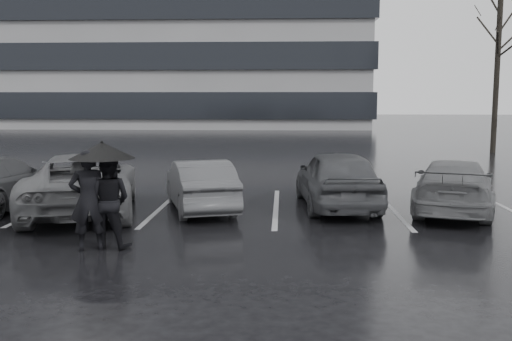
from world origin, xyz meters
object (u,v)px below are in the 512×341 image
at_px(car_main, 337,178).
at_px(car_west_b, 83,183).
at_px(pedestrian_right, 108,201).
at_px(tree_north, 497,64).
at_px(car_west_a, 200,185).
at_px(car_east, 454,186).
at_px(pedestrian_left, 88,200).

xyz_separation_m(car_main, car_west_b, (-5.98, -0.86, -0.02)).
bearing_deg(pedestrian_right, car_west_b, -56.08).
bearing_deg(tree_north, car_west_a, -129.34).
bearing_deg(tree_north, car_west_b, -134.26).
xyz_separation_m(car_west_a, car_east, (5.98, 0.06, 0.01)).
height_order(car_main, pedestrian_left, pedestrian_left).
xyz_separation_m(car_west_b, pedestrian_right, (1.56, -3.08, 0.15)).
relative_size(pedestrian_right, tree_north, 0.20).
height_order(car_west_b, pedestrian_right, pedestrian_right).
bearing_deg(pedestrian_right, car_main, -131.27).
xyz_separation_m(car_main, car_east, (2.69, -0.39, -0.10)).
xyz_separation_m(pedestrian_left, tree_north, (13.63, 18.58, 3.36)).
height_order(car_east, pedestrian_left, pedestrian_left).
height_order(pedestrian_right, tree_north, tree_north).
bearing_deg(car_main, car_west_b, 3.60).
xyz_separation_m(car_main, tree_north, (8.92, 14.43, 3.53)).
bearing_deg(car_west_a, pedestrian_right, 54.69).
relative_size(car_main, pedestrian_right, 2.48).
height_order(pedestrian_left, pedestrian_right, pedestrian_left).
xyz_separation_m(car_east, pedestrian_right, (-7.11, -3.54, 0.23)).
height_order(car_west_a, tree_north, tree_north).
bearing_deg(car_west_b, car_west_a, 174.96).
bearing_deg(car_main, pedestrian_left, 36.82).
xyz_separation_m(car_west_a, car_west_b, (-2.70, -0.40, 0.09)).
xyz_separation_m(car_east, pedestrian_left, (-7.40, -3.75, 0.27)).
bearing_deg(tree_north, pedestrian_right, -125.98).
height_order(car_east, tree_north, tree_north).
height_order(car_west_a, car_west_b, car_west_b).
bearing_deg(pedestrian_left, car_west_b, -86.48).
bearing_deg(pedestrian_left, pedestrian_right, -161.71).
xyz_separation_m(car_west_a, pedestrian_right, (-1.13, -3.49, 0.24)).
relative_size(pedestrian_left, pedestrian_right, 1.05).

